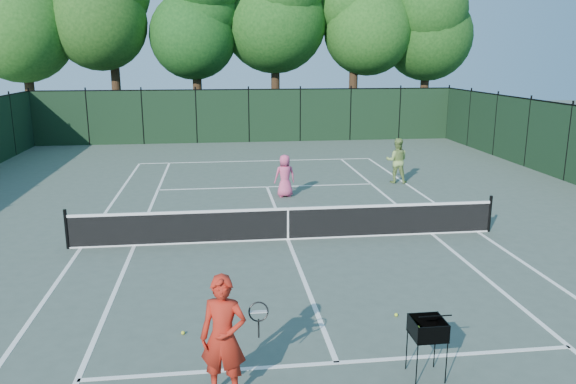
{
  "coord_description": "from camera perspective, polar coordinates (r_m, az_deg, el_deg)",
  "views": [
    {
      "loc": [
        -1.84,
        -14.52,
        4.91
      ],
      "look_at": [
        0.13,
        1.0,
        1.1
      ],
      "focal_mm": 35.0,
      "sensor_mm": 36.0,
      "label": 1
    }
  ],
  "objects": [
    {
      "name": "sideline_doubles_left",
      "position": [
        15.76,
        -20.3,
        -5.34
      ],
      "size": [
        0.1,
        23.77,
        0.01
      ],
      "primitive_type": "cube",
      "color": "white",
      "rests_on": "ground"
    },
    {
      "name": "ground",
      "position": [
        15.44,
        -0.01,
        -4.86
      ],
      "size": [
        90.0,
        90.0,
        0.0
      ],
      "primitive_type": "plane",
      "color": "#445348",
      "rests_on": "ground"
    },
    {
      "name": "baseline_far",
      "position": [
        26.92,
        -3.19,
        3.17
      ],
      "size": [
        10.97,
        0.1,
        0.01
      ],
      "primitive_type": "cube",
      "color": "white",
      "rests_on": "ground"
    },
    {
      "name": "sideline_singles_left",
      "position": [
        15.5,
        -15.35,
        -5.28
      ],
      "size": [
        0.1,
        23.77,
        0.01
      ],
      "primitive_type": "cube",
      "color": "white",
      "rests_on": "ground"
    },
    {
      "name": "loose_ball_midcourt",
      "position": [
        10.63,
        -10.62,
        -13.88
      ],
      "size": [
        0.07,
        0.07,
        0.07
      ],
      "primitive_type": "sphere",
      "color": "#C3CF2A",
      "rests_on": "ground"
    },
    {
      "name": "service_line_far",
      "position": [
        21.57,
        -2.14,
        0.53
      ],
      "size": [
        8.23,
        0.1,
        0.01
      ],
      "primitive_type": "cube",
      "color": "white",
      "rests_on": "ground"
    },
    {
      "name": "tree_2",
      "position": [
        36.45,
        -9.49,
        17.95
      ],
      "size": [
        6.0,
        6.0,
        12.4
      ],
      "color": "black",
      "rests_on": "ground"
    },
    {
      "name": "fence_far",
      "position": [
        32.75,
        -4.0,
        7.69
      ],
      "size": [
        24.0,
        0.05,
        3.0
      ],
      "primitive_type": "cube",
      "color": "black",
      "rests_on": "ground"
    },
    {
      "name": "tree_4",
      "position": [
        37.33,
        6.87,
        18.57
      ],
      "size": [
        6.2,
        6.2,
        12.97
      ],
      "color": "black",
      "rests_on": "ground"
    },
    {
      "name": "player_green",
      "position": [
        22.52,
        10.99,
        3.15
      ],
      "size": [
        1.01,
        0.88,
        1.77
      ],
      "rotation": [
        0.0,
        0.0,
        2.87
      ],
      "color": "#82A251",
      "rests_on": "ground"
    },
    {
      "name": "tennis_net",
      "position": [
        15.3,
        -0.01,
        -3.16
      ],
      "size": [
        11.69,
        0.09,
        1.06
      ],
      "color": "black",
      "rests_on": "ground"
    },
    {
      "name": "sideline_singles_right",
      "position": [
        16.44,
        14.41,
        -4.12
      ],
      "size": [
        0.1,
        23.77,
        0.01
      ],
      "primitive_type": "cube",
      "color": "white",
      "rests_on": "ground"
    },
    {
      "name": "center_service_line",
      "position": [
        15.44,
        -0.01,
        -4.85
      ],
      "size": [
        0.1,
        12.8,
        0.01
      ],
      "primitive_type": "cube",
      "color": "white",
      "rests_on": "ground"
    },
    {
      "name": "service_line_near",
      "position": [
        9.67,
        4.97,
        -16.89
      ],
      "size": [
        8.23,
        0.1,
        0.01
      ],
      "primitive_type": "cube",
      "color": "white",
      "rests_on": "ground"
    },
    {
      "name": "player_pink",
      "position": [
        19.92,
        -0.33,
        1.66
      ],
      "size": [
        0.8,
        0.59,
        1.52
      ],
      "rotation": [
        0.0,
        0.0,
        3.29
      ],
      "color": "#D74C79",
      "rests_on": "ground"
    },
    {
      "name": "sideline_doubles_right",
      "position": [
        16.99,
        18.72,
        -3.85
      ],
      "size": [
        0.1,
        23.77,
        0.01
      ],
      "primitive_type": "cube",
      "color": "white",
      "rests_on": "ground"
    },
    {
      "name": "loose_ball_near_cart",
      "position": [
        11.3,
        10.93,
        -12.15
      ],
      "size": [
        0.07,
        0.07,
        0.07
      ],
      "primitive_type": "sphere",
      "color": "#BEDD2D",
      "rests_on": "ground"
    },
    {
      "name": "coach",
      "position": [
        8.43,
        -6.56,
        -14.48
      ],
      "size": [
        1.07,
        0.62,
        1.89
      ],
      "rotation": [
        0.0,
        0.0,
        -0.27
      ],
      "color": "#B32214",
      "rests_on": "ground"
    },
    {
      "name": "ball_hopper",
      "position": [
        9.16,
        14.02,
        -13.32
      ],
      "size": [
        0.51,
        0.51,
        0.97
      ],
      "rotation": [
        0.0,
        0.0,
        0.01
      ],
      "color": "black",
      "rests_on": "ground"
    },
    {
      "name": "tree_5",
      "position": [
        39.25,
        14.11,
        17.4
      ],
      "size": [
        5.8,
        5.8,
        12.23
      ],
      "color": "black",
      "rests_on": "ground"
    }
  ]
}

